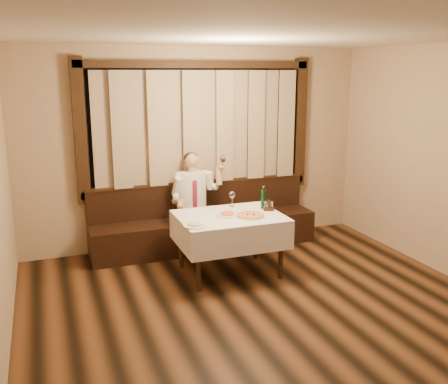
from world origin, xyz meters
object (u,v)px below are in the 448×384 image
object	(u,v)px
pizza	(250,215)
pasta_cream	(195,223)
green_bottle	(263,199)
dining_table	(230,223)
seated_man	(194,195)
banquette	(204,226)
pasta_red	(227,212)
cruet_caddy	(269,207)

from	to	relation	value
pizza	pasta_cream	distance (m)	0.75
pasta_cream	green_bottle	bearing A→B (deg)	21.80
dining_table	pasta_cream	world-z (taller)	pasta_cream
seated_man	pasta_cream	bearing A→B (deg)	-106.48
banquette	pasta_red	xyz separation A→B (m)	(-0.03, -1.03, 0.48)
pasta_cream	green_bottle	distance (m)	1.12
dining_table	green_bottle	world-z (taller)	green_bottle
dining_table	pasta_cream	distance (m)	0.61
dining_table	green_bottle	bearing A→B (deg)	14.41
pizza	pasta_cream	bearing A→B (deg)	-169.52
banquette	pasta_cream	world-z (taller)	banquette
banquette	pizza	bearing A→B (deg)	-79.81
green_bottle	seated_man	bearing A→B (deg)	130.01
pasta_red	cruet_caddy	distance (m)	0.56
pizza	cruet_caddy	xyz separation A→B (m)	(0.32, 0.16, 0.03)
dining_table	pasta_red	world-z (taller)	pasta_red
pasta_cream	cruet_caddy	xyz separation A→B (m)	(1.06, 0.30, 0.01)
banquette	cruet_caddy	bearing A→B (deg)	-62.25
cruet_caddy	seated_man	distance (m)	1.15
pasta_cream	seated_man	world-z (taller)	seated_man
banquette	pasta_red	distance (m)	1.14
banquette	green_bottle	distance (m)	1.18
cruet_caddy	seated_man	size ratio (longest dim) A/B	0.10
banquette	pizza	distance (m)	1.28
pasta_red	green_bottle	xyz separation A→B (m)	(0.54, 0.13, 0.09)
pasta_red	banquette	bearing A→B (deg)	88.15
pasta_red	cruet_caddy	world-z (taller)	cruet_caddy
pasta_red	pasta_cream	size ratio (longest dim) A/B	1.03
pizza	dining_table	bearing A→B (deg)	145.07
dining_table	pasta_red	bearing A→B (deg)	-174.20
dining_table	green_bottle	xyz separation A→B (m)	(0.51, 0.13, 0.23)
cruet_caddy	dining_table	bearing A→B (deg)	-161.91
pasta_red	seated_man	distance (m)	0.95
pasta_cream	seated_man	size ratio (longest dim) A/B	0.20
dining_table	pizza	world-z (taller)	pizza
banquette	pizza	world-z (taller)	banquette
pizza	pasta_cream	world-z (taller)	pasta_cream
pizza	pasta_red	bearing A→B (deg)	149.48
pasta_cream	dining_table	bearing A→B (deg)	28.29
banquette	green_bottle	xyz separation A→B (m)	(0.51, -0.89, 0.57)
pizza	green_bottle	xyz separation A→B (m)	(0.30, 0.28, 0.11)
dining_table	pizza	size ratio (longest dim) A/B	3.66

